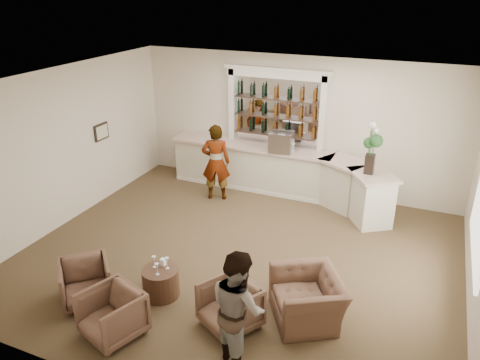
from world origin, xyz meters
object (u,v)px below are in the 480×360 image
cocktail_table (161,282)px  flower_vase (372,145)px  armchair_right (230,306)px  bar_counter (281,172)px  sommelier (216,162)px  espresso_machine (281,142)px  armchair_left (85,282)px  armchair_center (112,314)px  guest (238,308)px  armchair_far (307,298)px

cocktail_table → flower_vase: 5.02m
flower_vase → armchair_right: bearing=-107.1°
cocktail_table → bar_counter: bearing=83.1°
cocktail_table → sommelier: bearing=102.0°
espresso_machine → flower_vase: 2.23m
armchair_right → bar_counter: bearing=129.6°
armchair_left → armchair_center: (0.91, -0.49, 0.01)m
bar_counter → armchair_center: (-0.69, -5.70, -0.20)m
bar_counter → cocktail_table: 4.65m
espresso_machine → sommelier: bearing=-155.7°
armchair_right → armchair_left: bearing=-141.2°
sommelier → armchair_center: sommelier is taller
cocktail_table → sommelier: (-0.81, 3.78, 0.67)m
armchair_right → espresso_machine: espresso_machine is taller
cocktail_table → sommelier: sommelier is taller
sommelier → armchair_left: size_ratio=2.33×
sommelier → armchair_center: size_ratio=2.25×
espresso_machine → guest: bearing=-82.0°
armchair_far → espresso_machine: (-1.84, 4.13, 1.01)m
flower_vase → espresso_machine: bearing=165.1°
bar_counter → sommelier: 1.63m
cocktail_table → flower_vase: bearing=56.1°
sommelier → armchair_right: bearing=99.0°
cocktail_table → espresso_machine: bearing=83.1°
guest → armchair_right: guest is taller
guest → armchair_right: bearing=-17.7°
armchair_left → armchair_center: armchair_center is taller
sommelier → guest: 5.25m
espresso_machine → armchair_far: bearing=-70.6°
guest → flower_vase: bearing=-62.3°
guest → armchair_right: size_ratio=2.17×
armchair_left → espresso_machine: espresso_machine is taller
bar_counter → espresso_machine: 0.80m
sommelier → armchair_right: sommelier is taller
armchair_center → armchair_left: bearing=171.5°
guest → armchair_center: bearing=47.5°
guest → espresso_machine: size_ratio=3.24×
armchair_left → flower_vase: (3.71, 4.58, 1.41)m
sommelier → armchair_right: size_ratio=2.31×
armchair_far → armchair_right: bearing=-89.6°
sommelier → armchair_center: bearing=78.3°
cocktail_table → armchair_far: 2.43m
armchair_left → cocktail_table: bearing=-14.5°
armchair_left → armchair_right: 2.44m
cocktail_table → armchair_left: (-1.04, -0.61, 0.11)m
guest → flower_vase: 4.94m
sommelier → armchair_left: bearing=67.4°
armchair_left → armchair_far: armchair_far is taller
armchair_left → armchair_far: (3.44, 1.01, 0.01)m
guest → armchair_right: 0.85m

